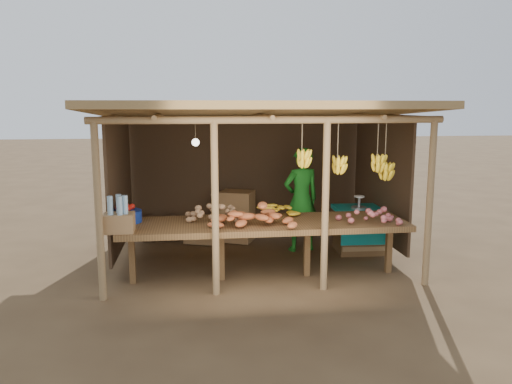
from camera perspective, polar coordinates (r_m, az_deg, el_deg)
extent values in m
plane|color=brown|center=(7.98, 0.00, -7.45)|extent=(60.00, 60.00, 0.00)
cylinder|color=#96754D|center=(6.29, -17.54, -2.28)|extent=(0.09, 0.09, 2.20)
cylinder|color=#96754D|center=(6.90, 19.22, -1.33)|extent=(0.09, 0.09, 2.20)
cylinder|color=#96754D|center=(9.22, -14.28, 1.61)|extent=(0.09, 0.09, 2.20)
cylinder|color=#96754D|center=(9.64, 11.34, 2.07)|extent=(0.09, 0.09, 2.20)
cylinder|color=#96754D|center=(6.19, -4.69, -2.04)|extent=(0.09, 0.09, 2.20)
cylinder|color=#96754D|center=(6.41, 7.93, -1.70)|extent=(0.09, 0.09, 2.20)
cylinder|color=#96754D|center=(6.13, 1.78, 8.24)|extent=(4.40, 0.09, 0.09)
cylinder|color=#96754D|center=(9.11, -1.20, 8.76)|extent=(4.40, 0.09, 0.09)
cube|color=#A07D4A|center=(7.62, 0.00, 9.23)|extent=(4.70, 3.50, 0.28)
cube|color=#463220|center=(9.16, -1.16, 2.56)|extent=(4.20, 0.04, 1.98)
cube|color=#463220|center=(7.92, -15.29, 1.06)|extent=(0.04, 2.40, 1.98)
cube|color=#463220|center=(8.41, 14.03, 1.61)|extent=(0.04, 2.40, 1.98)
cube|color=brown|center=(6.87, 1.00, -3.73)|extent=(3.90, 1.05, 0.08)
cube|color=brown|center=(6.96, -13.97, -7.26)|extent=(0.08, 0.08, 0.72)
cube|color=brown|center=(6.91, -3.98, -7.09)|extent=(0.08, 0.08, 0.72)
cube|color=brown|center=(7.08, 5.83, -6.72)|extent=(0.08, 0.08, 0.72)
cube|color=brown|center=(7.43, 14.94, -6.19)|extent=(0.08, 0.08, 0.72)
cylinder|color=navy|center=(7.04, -14.76, -2.71)|extent=(0.46, 0.46, 0.16)
cube|color=olive|center=(6.51, -15.38, -3.41)|extent=(0.38, 0.30, 0.24)
imported|color=#1A771D|center=(8.19, 5.18, -0.88)|extent=(0.70, 0.55, 1.71)
cube|color=brown|center=(8.37, 11.70, -4.44)|extent=(0.76, 0.65, 0.67)
cube|color=#0C8389|center=(8.28, 11.79, -1.96)|extent=(0.84, 0.73, 0.07)
cube|color=olive|center=(8.80, -2.17, -4.17)|extent=(0.68, 0.62, 0.44)
cube|color=olive|center=(8.70, -2.19, -1.34)|extent=(0.68, 0.62, 0.44)
cube|color=olive|center=(8.77, -6.14, -4.27)|extent=(0.68, 0.62, 0.44)
ellipsoid|color=#463220|center=(9.05, -12.07, -3.99)|extent=(0.41, 0.41, 0.56)
ellipsoid|color=#463220|center=(9.02, -9.69, -3.95)|extent=(0.41, 0.41, 0.56)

